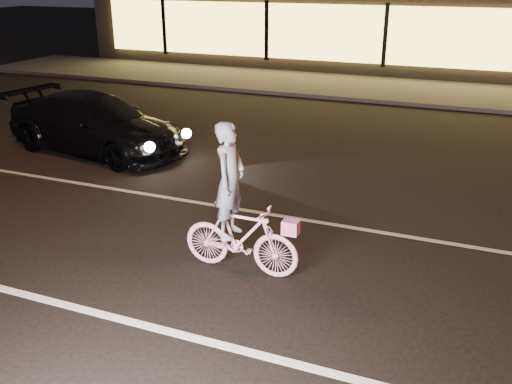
% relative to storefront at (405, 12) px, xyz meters
% --- Properties ---
extents(ground, '(90.00, 90.00, 0.00)m').
position_rel_storefront_xyz_m(ground, '(0.00, -18.97, -2.15)').
color(ground, black).
rests_on(ground, ground).
extents(lane_stripe_near, '(60.00, 0.12, 0.01)m').
position_rel_storefront_xyz_m(lane_stripe_near, '(0.00, -20.47, -2.14)').
color(lane_stripe_near, silver).
rests_on(lane_stripe_near, ground).
extents(lane_stripe_far, '(60.00, 0.10, 0.01)m').
position_rel_storefront_xyz_m(lane_stripe_far, '(0.00, -16.97, -2.14)').
color(lane_stripe_far, gray).
rests_on(lane_stripe_far, ground).
extents(sidewalk, '(30.00, 4.00, 0.12)m').
position_rel_storefront_xyz_m(sidewalk, '(0.00, -5.97, -2.09)').
color(sidewalk, '#383533').
rests_on(sidewalk, ground).
extents(storefront, '(25.40, 8.42, 4.20)m').
position_rel_storefront_xyz_m(storefront, '(0.00, 0.00, 0.00)').
color(storefront, black).
rests_on(storefront, ground).
extents(cyclist, '(1.63, 0.56, 2.05)m').
position_rel_storefront_xyz_m(cyclist, '(0.81, -18.87, -1.42)').
color(cyclist, '#E74788').
rests_on(cyclist, ground).
extents(sedan, '(4.57, 2.44, 1.26)m').
position_rel_storefront_xyz_m(sedan, '(-4.27, -15.14, -1.52)').
color(sedan, black).
rests_on(sedan, ground).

